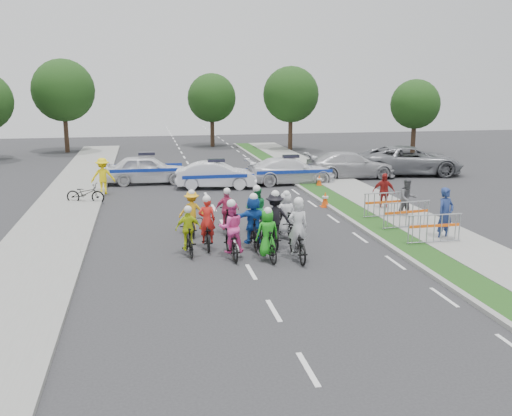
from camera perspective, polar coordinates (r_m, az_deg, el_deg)
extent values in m
plane|color=#28282B|center=(17.09, -0.49, -6.42)|extent=(90.00, 90.00, 0.00)
cube|color=gray|center=(23.06, 9.70, -1.43)|extent=(0.20, 60.00, 0.12)
cube|color=#214416|center=(23.32, 11.31, -1.36)|extent=(1.20, 60.00, 0.11)
cube|color=gray|center=(24.05, 15.28, -1.11)|extent=(2.40, 60.00, 0.13)
cube|color=gray|center=(21.87, -20.06, -2.78)|extent=(3.00, 60.00, 0.13)
imported|color=black|center=(18.20, 4.13, -3.52)|extent=(0.74, 2.02, 1.05)
imported|color=silver|center=(18.02, 4.20, -1.95)|extent=(0.65, 0.43, 1.75)
sphere|color=white|center=(17.78, 4.28, 0.63)|extent=(0.30, 0.30, 0.30)
imported|color=black|center=(18.07, 1.11, -3.70)|extent=(0.71, 1.71, 1.00)
imported|color=green|center=(17.91, 1.15, -2.43)|extent=(0.79, 0.58, 1.50)
sphere|color=white|center=(17.70, 1.19, -0.31)|extent=(0.26, 0.26, 0.26)
imported|color=black|center=(18.38, -2.50, -3.43)|extent=(0.73, 1.92, 0.99)
imported|color=#FF46A6|center=(18.20, -2.49, -1.93)|extent=(0.83, 0.66, 1.66)
sphere|color=white|center=(17.98, -2.49, 0.44)|extent=(0.29, 0.29, 0.29)
imported|color=black|center=(18.76, -6.77, -3.25)|extent=(0.59, 1.62, 0.95)
imported|color=#C8E017|center=(18.60, -6.79, -2.06)|extent=(0.86, 0.42, 1.43)
sphere|color=white|center=(18.40, -6.83, -0.14)|extent=(0.25, 0.25, 0.25)
imported|color=black|center=(19.74, 1.84, -2.30)|extent=(0.88, 1.98, 1.01)
imported|color=black|center=(19.56, 1.89, -0.88)|extent=(1.15, 0.74, 1.67)
sphere|color=white|center=(19.35, 1.94, 1.37)|extent=(0.29, 0.29, 0.29)
imported|color=black|center=(19.41, -0.30, -2.41)|extent=(0.56, 1.83, 1.09)
imported|color=#174EB2|center=(19.26, -0.28, -1.14)|extent=(1.53, 0.52, 1.64)
sphere|color=white|center=(19.04, -0.25, 1.09)|extent=(0.28, 0.28, 0.28)
imported|color=black|center=(19.49, -4.92, -2.61)|extent=(0.72, 1.84, 0.95)
imported|color=red|center=(19.32, -4.94, -1.23)|extent=(0.60, 0.41, 1.58)
sphere|color=white|center=(19.11, -4.96, 0.89)|extent=(0.27, 0.27, 0.27)
imported|color=black|center=(20.66, 2.96, -1.63)|extent=(0.81, 1.74, 1.01)
imported|color=white|center=(20.51, 3.01, -0.49)|extent=(0.82, 0.62, 1.51)
sphere|color=white|center=(20.32, 3.06, 1.40)|extent=(0.26, 0.26, 0.26)
imported|color=black|center=(21.15, 0.02, -1.35)|extent=(0.71, 1.86, 0.96)
imported|color=#188640|center=(20.98, 0.04, -0.05)|extent=(0.80, 0.64, 1.60)
sphere|color=white|center=(20.79, 0.07, 1.93)|extent=(0.28, 0.28, 0.28)
imported|color=black|center=(21.18, -2.92, -1.27)|extent=(0.59, 1.71, 1.01)
imported|color=#D33A71|center=(21.04, -2.91, -0.16)|extent=(0.91, 0.43, 1.51)
sphere|color=white|center=(20.85, -2.91, 1.69)|extent=(0.26, 0.26, 0.26)
imported|color=black|center=(21.23, -6.42, -1.48)|extent=(0.62, 1.69, 0.88)
imported|color=yellow|center=(21.07, -6.43, -0.26)|extent=(0.96, 0.57, 1.47)
sphere|color=white|center=(20.88, -6.47, 1.51)|extent=(0.26, 0.26, 0.26)
imported|color=white|center=(32.30, -10.82, 3.82)|extent=(4.72, 2.01, 1.59)
imported|color=white|center=(30.39, -3.99, 3.31)|extent=(4.43, 2.09, 1.40)
imported|color=white|center=(31.79, 3.49, 3.75)|extent=(4.98, 2.05, 1.44)
imported|color=#B0B0B5|center=(34.00, 9.41, 4.26)|extent=(5.33, 2.23, 1.54)
imported|color=slate|center=(36.04, 15.12, 4.62)|extent=(6.71, 4.02, 1.75)
imported|color=navy|center=(21.21, 18.41, -0.62)|extent=(0.81, 0.66, 1.92)
imported|color=#504F54|center=(24.32, 14.93, 0.93)|extent=(0.84, 0.66, 1.69)
imported|color=maroon|center=(25.57, 12.65, 1.58)|extent=(1.05, 0.67, 1.66)
imported|color=yellow|center=(29.74, -15.06, 3.11)|extent=(1.19, 0.70, 1.82)
cube|color=#F24C0C|center=(26.03, 6.92, 0.15)|extent=(0.40, 0.40, 0.03)
cone|color=#F24C0C|center=(25.96, 6.93, 0.87)|extent=(0.36, 0.36, 0.70)
cylinder|color=silver|center=(25.94, 6.94, 1.09)|extent=(0.29, 0.29, 0.08)
cube|color=#F24C0C|center=(30.85, 6.32, 2.10)|extent=(0.40, 0.40, 0.03)
cone|color=#F24C0C|center=(30.79, 6.33, 2.71)|extent=(0.36, 0.36, 0.70)
cylinder|color=silver|center=(30.77, 6.34, 2.90)|extent=(0.29, 0.29, 0.08)
imported|color=black|center=(27.66, -16.70, 1.41)|extent=(1.90, 1.09, 0.94)
cylinder|color=#382619|center=(47.59, 3.45, 7.75)|extent=(0.36, 0.36, 3.25)
sphere|color=#173A12|center=(47.44, 3.50, 11.28)|extent=(4.55, 4.55, 4.55)
cylinder|color=#382619|center=(47.04, 15.46, 6.97)|extent=(0.36, 0.36, 2.75)
sphere|color=#173A12|center=(46.89, 15.64, 9.98)|extent=(3.85, 3.85, 3.85)
cylinder|color=#382619|center=(48.40, -18.46, 7.37)|extent=(0.36, 0.36, 3.50)
sphere|color=#173A12|center=(48.26, -18.73, 11.09)|extent=(4.90, 4.90, 4.90)
cylinder|color=#382619|center=(50.40, -4.39, 7.86)|extent=(0.36, 0.36, 3.00)
sphere|color=#173A12|center=(50.26, -4.44, 10.93)|extent=(4.20, 4.20, 4.20)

